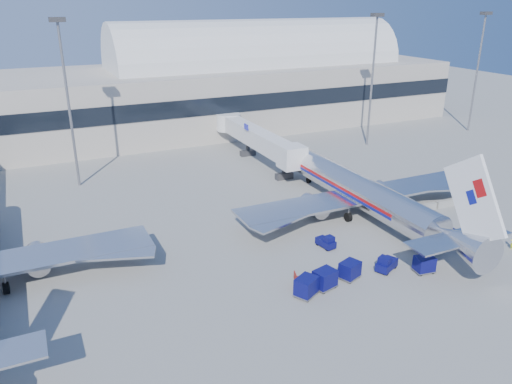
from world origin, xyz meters
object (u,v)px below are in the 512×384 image
mast_west (65,80)px  tug_lead (386,264)px  cart_open_red (307,281)px  barrier_mid (446,203)px  barrier_far (465,199)px  tug_left (326,242)px  cart_train_b (325,279)px  cart_train_c (306,286)px  mast_far_east (480,55)px  jetbridge_near (253,136)px  cart_train_a (350,270)px  tug_right (423,239)px  airliner_main (363,192)px  cart_solo_far (451,238)px  barrier_near (426,207)px  mast_east (374,61)px  cart_solo_near (424,264)px

mast_west → tug_lead: bearing=-57.5°
cart_open_red → barrier_mid: bearing=36.3°
barrier_mid → barrier_far: (3.30, 0.00, 0.00)m
barrier_far → tug_left: 23.42m
barrier_mid → barrier_far: 3.30m
barrier_far → cart_train_b: (-27.70, -9.83, 0.52)m
cart_train_c → mast_far_east: bearing=4.0°
barrier_mid → tug_left: 20.16m
jetbridge_near → tug_lead: jetbridge_near is taller
cart_open_red → cart_train_a: bearing=8.9°
barrier_far → cart_train_b: size_ratio=1.26×
tug_right → airliner_main: bearing=146.4°
mast_far_east → cart_train_b: 70.70m
barrier_mid → cart_solo_far: 11.39m
airliner_main → cart_train_c: bearing=-140.2°
jetbridge_near → cart_open_red: (-11.89, -37.57, -3.50)m
barrier_near → cart_train_a: 20.35m
mast_far_east → barrier_far: size_ratio=7.53×
cart_train_c → mast_west: bearing=82.7°
tug_right → tug_left: tug_right is taller
airliner_main → mast_east: 34.51m
barrier_mid → tug_lead: size_ratio=1.09×
barrier_near → cart_train_a: cart_train_a is taller
tug_left → cart_train_b: 8.10m
barrier_mid → cart_train_b: cart_train_b is taller
mast_west → tug_lead: 46.83m
cart_train_b → cart_train_c: bearing=175.8°
barrier_far → cart_solo_near: cart_solo_near is taller
jetbridge_near → tug_left: (-6.21, -31.90, -3.27)m
mast_far_east → cart_solo_near: mast_far_east is taller
cart_train_b → cart_train_a: bearing=-6.2°
barrier_near → barrier_mid: (3.30, 0.00, 0.00)m
airliner_main → tug_left: size_ratio=15.80×
airliner_main → barrier_mid: airliner_main is taller
barrier_far → tug_lead: bearing=-154.9°
cart_train_c → barrier_far: bearing=-9.5°
jetbridge_near → cart_solo_near: size_ratio=13.45×
jetbridge_near → barrier_mid: size_ratio=9.17×
barrier_mid → barrier_far: bearing=0.0°
cart_train_a → cart_train_c: (-5.24, -0.83, 0.05)m
mast_west → cart_open_red: 42.48m
mast_west → barrier_near: 49.33m
cart_train_c → cart_solo_far: bearing=-22.8°
mast_far_east → tug_left: bearing=-149.9°
mast_far_east → barrier_far: bearing=-137.4°
cart_train_a → cart_solo_near: bearing=-37.0°
jetbridge_near → tug_right: (3.65, -35.70, -3.26)m
jetbridge_near → barrier_mid: 32.09m
mast_east → cart_train_c: (-35.29, -38.23, -13.83)m
barrier_far → tug_lead: size_ratio=1.09×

